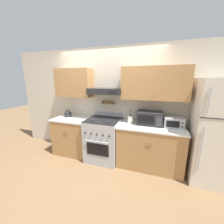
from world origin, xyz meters
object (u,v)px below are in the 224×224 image
(toaster_oven, at_px, (174,122))
(utensil_crock, at_px, (130,119))
(tea_kettle, at_px, (68,114))
(microwave, at_px, (150,118))
(refrigerator, at_px, (215,132))
(stove_range, at_px, (104,139))

(toaster_oven, bearing_deg, utensil_crock, 179.89)
(tea_kettle, bearing_deg, microwave, 0.51)
(tea_kettle, xyz_separation_m, utensil_crock, (1.61, 0.00, 0.01))
(refrigerator, xyz_separation_m, utensil_crock, (-1.53, 0.14, 0.06))
(microwave, height_order, toaster_oven, microwave)
(refrigerator, xyz_separation_m, toaster_oven, (-0.66, 0.14, 0.08))
(microwave, bearing_deg, refrigerator, -7.93)
(microwave, relative_size, toaster_oven, 1.44)
(refrigerator, bearing_deg, tea_kettle, 177.46)
(stove_range, height_order, utensil_crock, utensil_crock)
(stove_range, bearing_deg, toaster_oven, 5.04)
(stove_range, relative_size, microwave, 1.98)
(refrigerator, bearing_deg, toaster_oven, 168.20)
(utensil_crock, bearing_deg, microwave, 2.55)
(stove_range, distance_m, refrigerator, 2.16)
(utensil_crock, bearing_deg, toaster_oven, -0.11)
(tea_kettle, relative_size, toaster_oven, 0.58)
(stove_range, height_order, microwave, microwave)
(toaster_oven, bearing_deg, tea_kettle, 179.96)
(microwave, xyz_separation_m, toaster_oven, (0.47, -0.02, -0.04))
(refrigerator, bearing_deg, microwave, 172.07)
(stove_range, distance_m, toaster_oven, 1.55)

